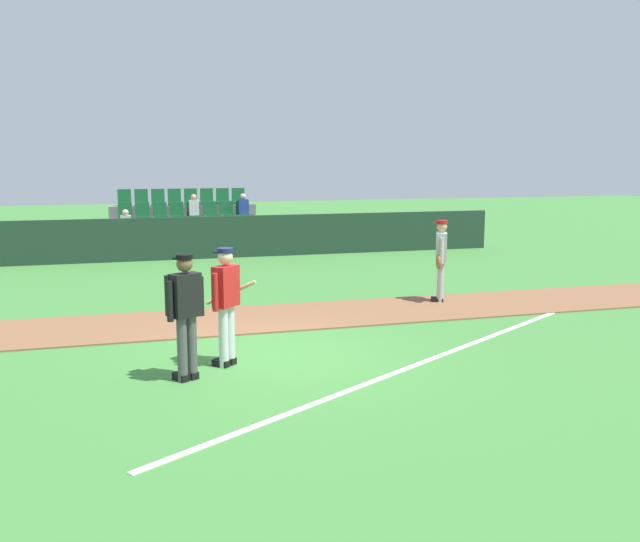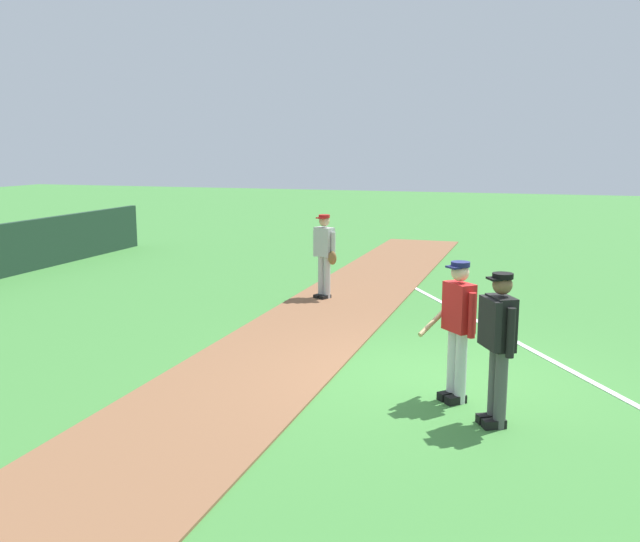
% 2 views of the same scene
% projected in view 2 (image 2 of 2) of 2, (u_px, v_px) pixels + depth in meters
% --- Properties ---
extents(ground_plane, '(80.00, 80.00, 0.00)m').
position_uv_depth(ground_plane, '(437.00, 381.00, 9.29)').
color(ground_plane, '#42843A').
extents(infield_dirt_path, '(28.00, 2.28, 0.03)m').
position_uv_depth(infield_dirt_path, '(265.00, 362.00, 10.05)').
color(infield_dirt_path, brown).
rests_on(infield_dirt_path, ground).
extents(foul_line_chalk, '(10.26, 6.39, 0.01)m').
position_uv_depth(foul_line_chalk, '(492.00, 329.00, 11.94)').
color(foul_line_chalk, white).
rests_on(foul_line_chalk, ground).
extents(batter_red_jersey, '(0.73, 0.68, 1.76)m').
position_uv_depth(batter_red_jersey, '(458.00, 325.00, 8.41)').
color(batter_red_jersey, silver).
rests_on(batter_red_jersey, ground).
extents(umpire_home_plate, '(0.54, 0.45, 1.76)m').
position_uv_depth(umpire_home_plate, '(498.00, 340.00, 7.65)').
color(umpire_home_plate, '#4C4C4C').
rests_on(umpire_home_plate, ground).
extents(runner_grey_jersey, '(0.44, 0.61, 1.76)m').
position_uv_depth(runner_grey_jersey, '(325.00, 253.00, 14.16)').
color(runner_grey_jersey, '#B2B2B2').
rests_on(runner_grey_jersey, ground).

